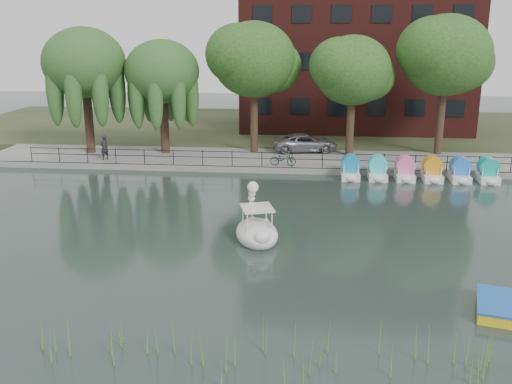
# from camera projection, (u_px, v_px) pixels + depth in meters

# --- Properties ---
(ground_plane) EXTENTS (120.00, 120.00, 0.00)m
(ground_plane) POSITION_uv_depth(u_px,v_px,m) (236.00, 244.00, 25.43)
(ground_plane) COLOR #374542
(promenade) EXTENTS (40.00, 6.00, 0.40)m
(promenade) POSITION_uv_depth(u_px,v_px,m) (265.00, 160.00, 40.67)
(promenade) COLOR gray
(promenade) RESTS_ON ground_plane
(kerb) EXTENTS (40.00, 0.25, 0.40)m
(kerb) POSITION_uv_depth(u_px,v_px,m) (262.00, 170.00, 37.85)
(kerb) COLOR gray
(kerb) RESTS_ON ground_plane
(land_strip) EXTENTS (60.00, 22.00, 0.36)m
(land_strip) POSITION_uv_depth(u_px,v_px,m) (277.00, 127.00, 54.06)
(land_strip) COLOR #47512D
(land_strip) RESTS_ON ground_plane
(railing) EXTENTS (32.00, 0.05, 1.00)m
(railing) POSITION_uv_depth(u_px,v_px,m) (262.00, 155.00, 37.78)
(railing) COLOR black
(railing) RESTS_ON promenade
(apartment_building) EXTENTS (20.00, 10.07, 18.00)m
(apartment_building) POSITION_uv_depth(u_px,v_px,m) (356.00, 27.00, 50.83)
(apartment_building) COLOR #4C1E16
(apartment_building) RESTS_ON land_strip
(willow_left) EXTENTS (5.88, 5.88, 9.01)m
(willow_left) POSITION_uv_depth(u_px,v_px,m) (84.00, 63.00, 40.49)
(willow_left) COLOR #473323
(willow_left) RESTS_ON promenade
(willow_mid) EXTENTS (5.32, 5.32, 8.15)m
(willow_mid) POSITION_uv_depth(u_px,v_px,m) (162.00, 72.00, 40.64)
(willow_mid) COLOR #473323
(willow_mid) RESTS_ON promenade
(broadleaf_center) EXTENTS (6.00, 6.00, 9.25)m
(broadleaf_center) POSITION_uv_depth(u_px,v_px,m) (254.00, 60.00, 40.77)
(broadleaf_center) COLOR #473323
(broadleaf_center) RESTS_ON promenade
(broadleaf_right) EXTENTS (5.40, 5.40, 8.32)m
(broadleaf_right) POSITION_uv_depth(u_px,v_px,m) (353.00, 71.00, 39.83)
(broadleaf_right) COLOR #473323
(broadleaf_right) RESTS_ON promenade
(broadleaf_far) EXTENTS (6.30, 6.30, 9.71)m
(broadleaf_far) POSITION_uv_depth(u_px,v_px,m) (446.00, 56.00, 39.90)
(broadleaf_far) COLOR #473323
(broadleaf_far) RESTS_ON promenade
(minivan) EXTENTS (3.56, 5.80, 1.50)m
(minivan) POSITION_uv_depth(u_px,v_px,m) (305.00, 141.00, 42.37)
(minivan) COLOR gray
(minivan) RESTS_ON promenade
(bicycle) EXTENTS (0.74, 1.76, 1.00)m
(bicycle) POSITION_uv_depth(u_px,v_px,m) (283.00, 158.00, 38.10)
(bicycle) COLOR gray
(bicycle) RESTS_ON promenade
(pedestrian) EXTENTS (0.82, 0.86, 1.98)m
(pedestrian) POSITION_uv_depth(u_px,v_px,m) (104.00, 146.00, 39.66)
(pedestrian) COLOR black
(pedestrian) RESTS_ON promenade
(swan_boat) EXTENTS (2.62, 3.37, 2.52)m
(swan_boat) POSITION_uv_depth(u_px,v_px,m) (257.00, 229.00, 25.81)
(swan_boat) COLOR white
(swan_boat) RESTS_ON ground_plane
(pedal_boat_row) EXTENTS (9.65, 1.70, 1.40)m
(pedal_boat_row) POSITION_uv_depth(u_px,v_px,m) (418.00, 171.00, 35.98)
(pedal_boat_row) COLOR white
(pedal_boat_row) RESTS_ON ground_plane
(yellow_rowboat) EXTENTS (1.77, 2.60, 0.44)m
(yellow_rowboat) POSITION_uv_depth(u_px,v_px,m) (496.00, 305.00, 19.36)
(yellow_rowboat) COLOR yellow
(yellow_rowboat) RESTS_ON ground_plane
(reed_bank) EXTENTS (24.00, 2.40, 1.20)m
(reed_bank) POSITION_uv_depth(u_px,v_px,m) (263.00, 350.00, 16.00)
(reed_bank) COLOR #669938
(reed_bank) RESTS_ON ground_plane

